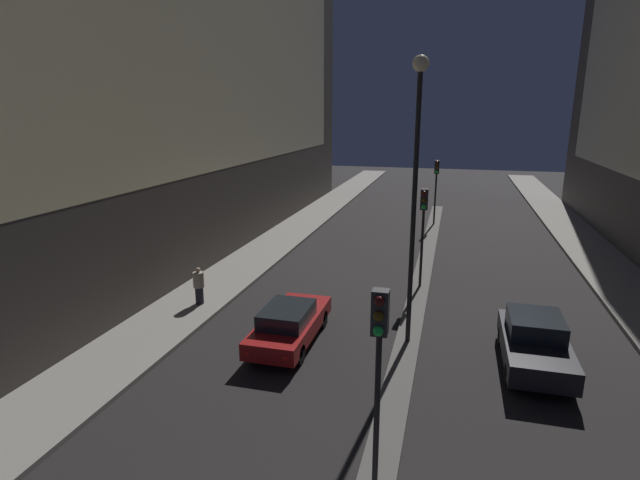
# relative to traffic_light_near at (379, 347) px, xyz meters

# --- Properties ---
(median_strip) EXTENTS (0.83, 35.68, 0.13)m
(median_strip) POSITION_rel_traffic_light_near_xyz_m (0.00, 14.98, -3.29)
(median_strip) COLOR #56544F
(median_strip) RESTS_ON ground
(traffic_light_near) EXTENTS (0.32, 0.42, 4.38)m
(traffic_light_near) POSITION_rel_traffic_light_near_xyz_m (0.00, 0.00, 0.00)
(traffic_light_near) COLOR black
(traffic_light_near) RESTS_ON median_strip
(traffic_light_mid) EXTENTS (0.32, 0.42, 4.38)m
(traffic_light_mid) POSITION_rel_traffic_light_near_xyz_m (0.00, 12.81, 0.00)
(traffic_light_mid) COLOR black
(traffic_light_mid) RESTS_ON median_strip
(traffic_light_far) EXTENTS (0.32, 0.42, 4.38)m
(traffic_light_far) POSITION_rel_traffic_light_near_xyz_m (0.00, 25.90, 0.00)
(traffic_light_far) COLOR black
(traffic_light_far) RESTS_ON median_strip
(street_lamp) EXTENTS (0.50, 0.50, 9.23)m
(street_lamp) POSITION_rel_traffic_light_near_xyz_m (0.00, 7.15, 2.83)
(street_lamp) COLOR black
(street_lamp) RESTS_ON median_strip
(car_left_lane) EXTENTS (1.75, 4.65, 1.40)m
(car_left_lane) POSITION_rel_traffic_light_near_xyz_m (-3.93, 6.23, -2.64)
(car_left_lane) COLOR maroon
(car_left_lane) RESTS_ON ground
(car_right_lane) EXTENTS (1.88, 4.26, 1.58)m
(car_right_lane) POSITION_rel_traffic_light_near_xyz_m (3.93, 6.69, -2.57)
(car_right_lane) COLOR black
(car_right_lane) RESTS_ON ground
(pedestrian_on_left_sidewalk) EXTENTS (0.44, 0.44, 1.53)m
(pedestrian_on_left_sidewalk) POSITION_rel_traffic_light_near_xyz_m (-8.49, 8.33, -2.42)
(pedestrian_on_left_sidewalk) COLOR black
(pedestrian_on_left_sidewalk) RESTS_ON sidewalk_left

